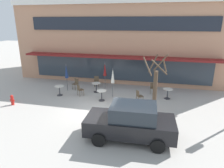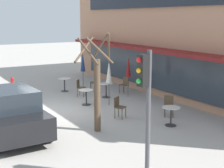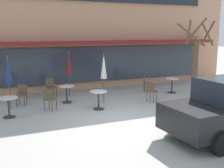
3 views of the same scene
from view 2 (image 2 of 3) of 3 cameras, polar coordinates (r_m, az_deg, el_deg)
The scene contains 18 objects.
ground_plane at distance 15.74m, azimuth -9.80°, elevation -4.54°, with size 80.00×80.00×0.00m, color #ADA8A0.
building_facade at distance 20.82m, azimuth 16.81°, elevation 9.07°, with size 19.63×9.10×7.27m.
cafe_table_near_wall at distance 16.58m, azimuth -4.31°, elevation -1.77°, with size 0.70×0.70×0.76m.
cafe_table_streetside at distance 19.75m, azimuth -7.91°, elevation 0.24°, with size 0.70×0.70×0.76m.
cafe_table_by_tree at distance 18.09m, azimuth -0.98°, elevation -0.65°, with size 0.70×0.70×0.76m.
cafe_table_mid_patio at distance 13.59m, azimuth 9.77°, elevation -4.78°, with size 0.70×0.70×0.76m.
patio_umbrella_green_folded at distance 18.10m, azimuth 2.73°, elevation 2.92°, with size 0.28×0.28×2.20m.
patio_umbrella_cream_folded at distance 16.27m, azimuth -0.50°, elevation 2.01°, with size 0.28×0.28×2.20m.
patio_umbrella_corner_open at distance 19.91m, azimuth -4.87°, elevation 3.63°, with size 0.28×0.28×2.20m.
cafe_chair_0 at distance 19.86m, azimuth -2.84°, elevation 0.42°, with size 0.52×0.52×0.89m.
cafe_chair_1 at distance 14.46m, azimuth 1.12°, elevation -3.62°, with size 0.55×0.55×0.89m.
cafe_chair_2 at distance 18.47m, azimuth -5.35°, elevation -0.43°, with size 0.57×0.57×0.89m.
cafe_chair_3 at distance 19.16m, azimuth 2.11°, elevation 0.03°, with size 0.50×0.50×0.89m.
cafe_chair_4 at distance 14.87m, azimuth 9.43°, elevation -3.35°, with size 0.56×0.56×0.89m.
parked_sedan at distance 12.63m, azimuth -16.70°, elevation -4.61°, with size 4.28×2.16×1.76m.
street_tree at distance 12.52m, azimuth -2.52°, elevation -0.36°, with size 1.45×1.44×3.68m.
traffic_light_pole at distance 8.60m, azimuth 5.58°, elevation -1.70°, with size 0.26×0.44×3.40m.
fire_hydrant at distance 21.19m, azimuth -16.22°, elevation 0.19°, with size 0.36×0.20×0.71m.
Camera 2 is at (14.25, -5.20, 4.19)m, focal length 55.00 mm.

